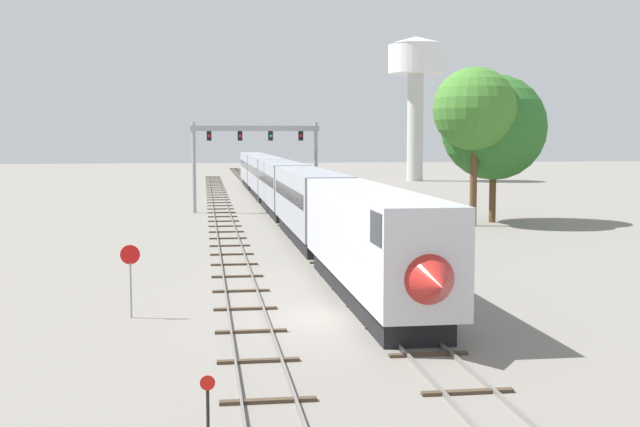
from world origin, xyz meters
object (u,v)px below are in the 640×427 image
Objects in this scene: stop_sign at (130,271)px; trackside_tree_left at (475,110)px; switch_stand at (208,414)px; passenger_train at (281,185)px; water_tower at (416,70)px; trackside_tree_mid at (494,127)px; signal_gantry at (255,146)px.

trackside_tree_left is (24.17, 30.81, 7.37)m from stop_sign.
passenger_train is at bearing 82.94° from switch_stand.
stop_sign is (-10.00, -43.95, -0.74)m from passenger_train.
stop_sign is at bearing -110.56° from water_tower.
switch_stand is (-34.11, -112.04, -17.45)m from water_tower.
passenger_train is at bearing 147.49° from trackside_tree_mid.
water_tower is 66.94m from trackside_tree_mid.
water_tower reaches higher than stop_sign.
stop_sign is at bearing -102.82° from passenger_train.
signal_gantry is 0.52× the size of water_tower.
trackside_tree_left is (21.27, 44.16, 8.72)m from switch_stand.
trackside_tree_left is 3.81m from trackside_tree_mid.
water_tower is at bearing 61.15° from signal_gantry.
passenger_train is at bearing -35.49° from signal_gantry.
passenger_train is 57.78m from switch_stand.
switch_stand is 0.12× the size of trackside_tree_left.
passenger_train reaches higher than switch_stand.
passenger_train is at bearing 77.18° from stop_sign.
signal_gantry reaches higher than passenger_train.
water_tower is 1.84× the size of trackside_tree_left.
trackside_tree_mid reaches higher than signal_gantry.
water_tower is at bearing 81.02° from trackside_tree_mid.
water_tower is 1.90× the size of trackside_tree_mid.
signal_gantry is (-2.25, 1.60, 3.59)m from passenger_train.
passenger_train is 45.08m from stop_sign.
trackside_tree_left reaches higher than signal_gantry.
trackside_tree_mid is (-10.33, -65.36, -10.09)m from water_tower.
switch_stand is 49.79m from trackside_tree_left.
passenger_train is 8.16× the size of trackside_tree_left.
switch_stand is 52.90m from trackside_tree_mid.
signal_gantry is 8.29× the size of switch_stand.
trackside_tree_mid is at bearing 51.32° from stop_sign.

